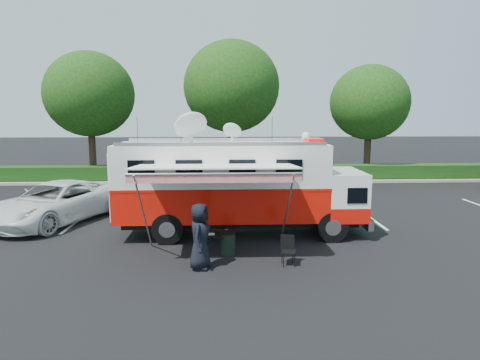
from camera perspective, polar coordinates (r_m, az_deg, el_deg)
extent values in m
plane|color=black|center=(15.54, 0.08, -7.23)|extent=(120.00, 120.00, 0.00)
cube|color=#9E998E|center=(26.66, 7.64, -0.24)|extent=(60.00, 0.35, 0.15)
cube|color=black|center=(27.47, 7.33, 0.94)|extent=(60.00, 1.20, 1.00)
cylinder|color=black|center=(29.19, -19.11, 4.35)|extent=(0.44, 0.44, 4.40)
ellipsoid|color=#14380F|center=(29.13, -19.44, 10.74)|extent=(5.63, 5.63, 5.35)
cylinder|color=black|center=(27.97, -1.10, 5.07)|extent=(0.44, 0.44, 4.80)
ellipsoid|color=#14380F|center=(27.95, -1.13, 12.36)|extent=(6.14, 6.14, 5.84)
cylinder|color=black|center=(29.62, 16.63, 4.14)|extent=(0.44, 0.44, 4.00)
ellipsoid|color=#14380F|center=(29.53, 16.90, 9.87)|extent=(5.12, 5.12, 4.86)
cube|color=silver|center=(19.32, -20.04, -4.51)|extent=(0.12, 5.50, 0.01)
cube|color=silver|center=(18.42, -1.89, -4.61)|extent=(0.12, 5.50, 0.01)
cube|color=silver|center=(19.42, 16.15, -4.25)|extent=(0.12, 5.50, 0.01)
cube|color=black|center=(15.40, 0.08, -5.35)|extent=(8.21, 1.34, 0.29)
cylinder|color=black|center=(14.84, 12.20, -6.12)|extent=(1.05, 0.31, 1.05)
cylinder|color=black|center=(16.82, 10.40, -4.26)|extent=(1.05, 0.31, 1.05)
cylinder|color=black|center=(14.48, -9.65, -6.42)|extent=(1.05, 0.31, 1.05)
cylinder|color=black|center=(16.50, -8.75, -4.47)|extent=(1.05, 0.31, 1.05)
cube|color=silver|center=(16.17, 15.70, -4.83)|extent=(0.19, 2.39, 0.38)
cube|color=silver|center=(15.77, 13.37, -1.71)|extent=(1.34, 2.39, 1.62)
cube|color=red|center=(15.88, 13.30, -3.74)|extent=(1.36, 2.41, 0.52)
cube|color=black|center=(15.90, 15.56, -0.66)|extent=(0.11, 2.09, 0.67)
cube|color=red|center=(15.22, -2.44, -2.77)|extent=(7.25, 2.39, 1.15)
cube|color=red|center=(15.11, -2.45, -0.64)|extent=(7.27, 2.41, 0.10)
cube|color=silver|center=(15.01, -2.47, 2.05)|extent=(7.25, 2.39, 1.34)
cube|color=silver|center=(14.94, -2.49, 4.74)|extent=(7.25, 2.39, 0.08)
cube|color=#CC0505|center=(15.28, 9.83, 5.22)|extent=(0.52, 0.91, 0.15)
sphere|color=silver|center=(16.18, 8.79, 5.79)|extent=(0.32, 0.32, 0.32)
ellipsoid|color=silver|center=(14.80, -6.61, 7.28)|extent=(1.15, 1.15, 0.34)
ellipsoid|color=silver|center=(15.10, -1.04, 6.65)|extent=(0.67, 0.67, 0.19)
cylinder|color=black|center=(15.57, -13.52, 6.47)|extent=(0.02, 0.02, 0.95)
cylinder|color=black|center=(15.36, -7.88, 6.60)|extent=(0.02, 0.02, 0.95)
cylinder|color=black|center=(15.40, 4.31, 6.67)|extent=(0.02, 0.02, 0.95)
cube|color=white|center=(12.66, -3.34, 1.82)|extent=(4.77, 2.29, 0.20)
cube|color=red|center=(11.57, -3.41, 0.26)|extent=(4.77, 0.04, 0.27)
cylinder|color=#B2B2B7|center=(11.53, -3.42, 0.81)|extent=(4.77, 0.07, 0.07)
cylinder|color=#B2B2B7|center=(13.05, -12.73, -4.47)|extent=(0.05, 2.48, 2.75)
cylinder|color=#B2B2B7|center=(12.99, 6.21, -4.36)|extent=(0.05, 2.48, 2.75)
imported|color=silver|center=(18.70, -23.20, -5.16)|extent=(4.74, 6.33, 1.60)
imported|color=black|center=(12.36, -5.29, -11.65)|extent=(0.77, 1.02, 1.87)
cube|color=black|center=(13.31, -3.60, -7.35)|extent=(0.81, 0.64, 0.03)
cylinder|color=black|center=(13.23, -4.92, -8.84)|extent=(0.02, 0.02, 0.60)
cylinder|color=black|center=(13.59, -4.86, -8.35)|extent=(0.02, 0.02, 0.60)
cylinder|color=black|center=(13.21, -2.28, -8.83)|extent=(0.02, 0.02, 0.60)
cylinder|color=black|center=(13.58, -2.28, -8.34)|extent=(0.02, 0.02, 0.60)
cube|color=silver|center=(13.35, -3.81, -7.21)|extent=(0.19, 0.26, 0.01)
cube|color=black|center=(12.48, 6.47, -9.49)|extent=(0.49, 0.49, 0.04)
cube|color=black|center=(12.60, 6.35, -8.23)|extent=(0.40, 0.13, 0.45)
cylinder|color=black|center=(12.37, 5.82, -10.63)|extent=(0.02, 0.02, 0.40)
cylinder|color=black|center=(12.68, 5.61, -10.14)|extent=(0.02, 0.02, 0.40)
cylinder|color=black|center=(12.42, 7.32, -10.58)|extent=(0.02, 0.02, 0.40)
cylinder|color=black|center=(12.72, 7.07, -10.09)|extent=(0.02, 0.02, 0.40)
cylinder|color=black|center=(13.29, -1.62, -8.54)|extent=(0.44, 0.44, 0.68)
cylinder|color=black|center=(13.19, -1.63, -7.05)|extent=(0.48, 0.48, 0.04)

